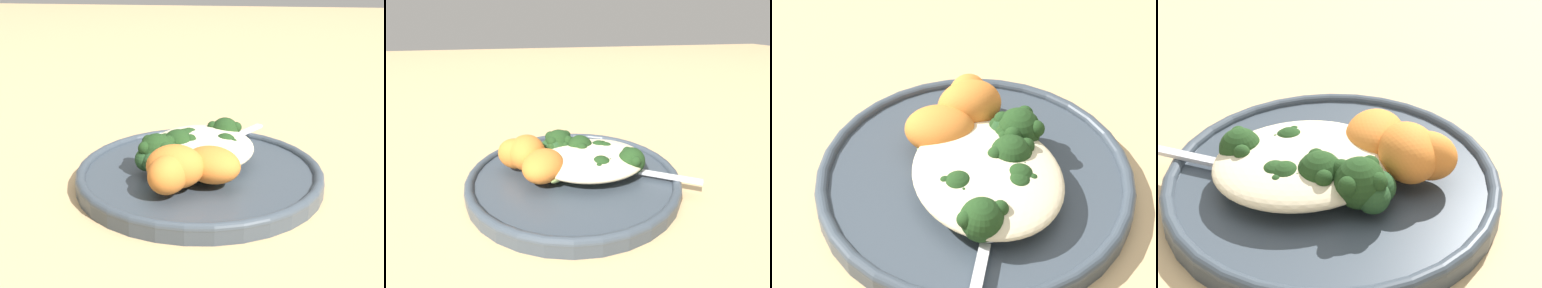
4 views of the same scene
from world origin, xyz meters
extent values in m
plane|color=tan|center=(0.00, 0.00, 0.00)|extent=(4.00, 4.00, 0.00)
cylinder|color=#38424C|center=(-0.01, -0.01, 0.01)|extent=(0.29, 0.29, 0.02)
torus|color=#38424C|center=(-0.01, -0.01, 0.02)|extent=(0.29, 0.29, 0.01)
ellipsoid|color=beige|center=(-0.04, -0.01, 0.04)|extent=(0.15, 0.13, 0.03)
ellipsoid|color=#9EBC66|center=(-0.01, 0.01, 0.03)|extent=(0.07, 0.03, 0.01)
sphere|color=#1E3D19|center=(-0.04, 0.02, 0.04)|extent=(0.03, 0.03, 0.03)
sphere|color=#1E3D19|center=(-0.04, 0.03, 0.04)|extent=(0.01, 0.01, 0.01)
sphere|color=#1E3D19|center=(-0.05, 0.02, 0.04)|extent=(0.01, 0.01, 0.01)
sphere|color=#1E3D19|center=(-0.04, 0.01, 0.04)|extent=(0.01, 0.01, 0.01)
ellipsoid|color=#9EBC66|center=(-0.03, 0.01, 0.03)|extent=(0.11, 0.03, 0.02)
sphere|color=#1E3D19|center=(-0.09, 0.02, 0.04)|extent=(0.04, 0.04, 0.04)
sphere|color=#1E3D19|center=(-0.09, 0.03, 0.05)|extent=(0.01, 0.01, 0.01)
sphere|color=#1E3D19|center=(-0.09, 0.00, 0.05)|extent=(0.01, 0.01, 0.01)
ellipsoid|color=#9EBC66|center=(-0.02, -0.01, 0.03)|extent=(0.09, 0.06, 0.02)
sphere|color=#1E3D19|center=(-0.06, -0.03, 0.04)|extent=(0.03, 0.03, 0.03)
sphere|color=#1E3D19|center=(-0.06, -0.02, 0.04)|extent=(0.01, 0.01, 0.01)
sphere|color=#1E3D19|center=(-0.06, -0.04, 0.04)|extent=(0.01, 0.01, 0.01)
ellipsoid|color=#9EBC66|center=(-0.01, 0.00, 0.03)|extent=(0.10, 0.07, 0.02)
sphere|color=#1E3D19|center=(-0.05, -0.03, 0.04)|extent=(0.03, 0.03, 0.03)
sphere|color=#1E3D19|center=(-0.05, -0.02, 0.04)|extent=(0.01, 0.01, 0.01)
sphere|color=#1E3D19|center=(-0.06, -0.02, 0.04)|extent=(0.01, 0.01, 0.01)
sphere|color=#1E3D19|center=(-0.06, -0.04, 0.04)|extent=(0.01, 0.01, 0.01)
sphere|color=#1E3D19|center=(-0.05, -0.04, 0.04)|extent=(0.01, 0.01, 0.01)
ellipsoid|color=#9EBC66|center=(0.00, 0.00, 0.03)|extent=(0.06, 0.08, 0.02)
sphere|color=#1E3D19|center=(-0.03, -0.04, 0.04)|extent=(0.04, 0.04, 0.04)
sphere|color=#1E3D19|center=(-0.03, -0.02, 0.05)|extent=(0.01, 0.01, 0.01)
sphere|color=#1E3D19|center=(-0.03, -0.05, 0.05)|extent=(0.01, 0.01, 0.01)
ellipsoid|color=#9EBC66|center=(0.00, -0.02, 0.03)|extent=(0.02, 0.08, 0.01)
sphere|color=#1E3D19|center=(0.00, -0.06, 0.04)|extent=(0.04, 0.04, 0.04)
sphere|color=#1E3D19|center=(0.01, -0.05, 0.05)|extent=(0.02, 0.02, 0.02)
sphere|color=#1E3D19|center=(-0.01, -0.05, 0.05)|extent=(0.02, 0.02, 0.02)
sphere|color=#1E3D19|center=(-0.01, -0.07, 0.05)|extent=(0.02, 0.02, 0.02)
sphere|color=#1E3D19|center=(0.01, -0.07, 0.05)|extent=(0.02, 0.02, 0.02)
ellipsoid|color=#9EBC66|center=(0.00, -0.02, 0.03)|extent=(0.01, 0.06, 0.01)
sphere|color=#1E3D19|center=(0.00, -0.05, 0.04)|extent=(0.03, 0.03, 0.03)
sphere|color=#1E3D19|center=(0.01, -0.04, 0.05)|extent=(0.01, 0.01, 0.01)
sphere|color=#1E3D19|center=(-0.01, -0.04, 0.05)|extent=(0.01, 0.01, 0.01)
sphere|color=#1E3D19|center=(-0.01, -0.06, 0.05)|extent=(0.01, 0.01, 0.01)
sphere|color=#1E3D19|center=(0.01, -0.06, 0.05)|extent=(0.01, 0.01, 0.01)
ellipsoid|color=orange|center=(0.05, -0.03, 0.05)|extent=(0.05, 0.06, 0.05)
ellipsoid|color=orange|center=(0.03, 0.01, 0.04)|extent=(0.07, 0.08, 0.04)
ellipsoid|color=orange|center=(0.06, -0.03, 0.04)|extent=(0.06, 0.06, 0.04)
sphere|color=#234723|center=(0.02, -0.06, 0.04)|extent=(0.03, 0.03, 0.03)
sphere|color=#234723|center=(0.01, -0.05, 0.04)|extent=(0.03, 0.03, 0.03)
sphere|color=#234723|center=(0.00, -0.05, 0.04)|extent=(0.03, 0.03, 0.03)
sphere|color=#234723|center=(0.00, -0.06, 0.04)|extent=(0.03, 0.03, 0.03)
sphere|color=#234723|center=(0.01, -0.07, 0.04)|extent=(0.03, 0.03, 0.03)
cube|color=silver|center=(-0.13, 0.04, 0.02)|extent=(0.07, 0.05, 0.00)
ellipsoid|color=silver|center=(-0.08, 0.01, 0.03)|extent=(0.06, 0.05, 0.01)
camera|label=1|loc=(0.56, 0.05, 0.26)|focal=50.00mm
camera|label=2|loc=(0.06, 0.35, 0.22)|focal=28.00mm
camera|label=3|loc=(-0.39, 0.16, 0.42)|focal=60.00mm
camera|label=4|loc=(-0.10, -0.44, 0.34)|focal=60.00mm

